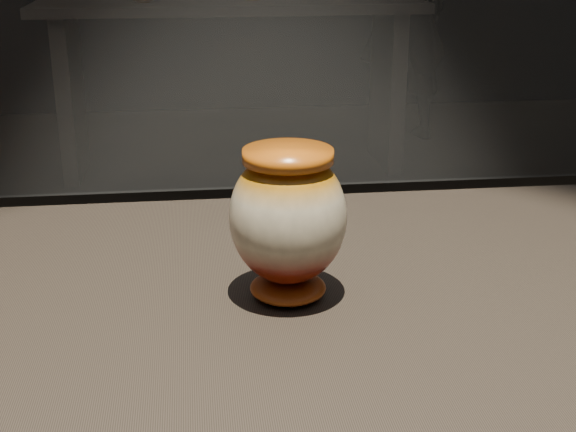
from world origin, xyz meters
name	(u,v)px	position (x,y,z in m)	size (l,w,h in m)	color
main_vase	(288,219)	(-0.04, 0.06, 0.99)	(0.15, 0.15, 0.17)	#671509
back_shelf	(232,52)	(0.08, 3.53, 0.64)	(2.00, 0.60, 0.90)	black
visitor	(405,9)	(1.15, 4.03, 0.79)	(0.58, 0.38, 1.58)	black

